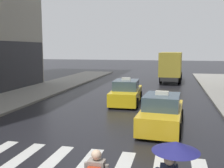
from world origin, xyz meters
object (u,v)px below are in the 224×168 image
object	(u,v)px
taxi_lead	(162,113)
taxi_second	(126,93)
pedestrian_with_umbrella	(173,162)
box_truck	(171,66)

from	to	relation	value
taxi_lead	taxi_second	xyz separation A→B (m)	(-2.66, 5.21, 0.00)
taxi_second	pedestrian_with_umbrella	world-z (taller)	pedestrian_with_umbrella
taxi_second	taxi_lead	bearing A→B (deg)	-62.92
taxi_lead	box_truck	world-z (taller)	box_truck
box_truck	taxi_lead	bearing A→B (deg)	-90.72
box_truck	pedestrian_with_umbrella	world-z (taller)	box_truck
taxi_lead	pedestrian_with_umbrella	size ratio (longest dim) A/B	2.38
taxi_lead	taxi_second	distance (m)	5.85
taxi_second	box_truck	world-z (taller)	box_truck
taxi_second	pedestrian_with_umbrella	distance (m)	12.81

